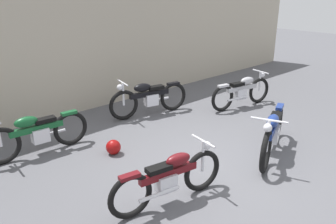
{
  "coord_description": "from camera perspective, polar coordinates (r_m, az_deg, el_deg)",
  "views": [
    {
      "loc": [
        -4.45,
        -3.56,
        3.14
      ],
      "look_at": [
        0.28,
        1.59,
        0.55
      ],
      "focal_mm": 36.86,
      "sensor_mm": 36.0,
      "label": 1
    }
  ],
  "objects": [
    {
      "name": "ground_plane",
      "position": [
        6.5,
        7.76,
        -8.74
      ],
      "size": [
        40.0,
        40.0,
        0.0
      ],
      "primitive_type": "plane",
      "color": "#56565B"
    },
    {
      "name": "building_wall",
      "position": [
        9.27,
        -13.48,
        10.27
      ],
      "size": [
        18.0,
        0.3,
        3.22
      ],
      "primitive_type": "cube",
      "color": "#B2A893",
      "rests_on": "ground_plane"
    },
    {
      "name": "helmet",
      "position": [
        6.87,
        -9.02,
        -5.76
      ],
      "size": [
        0.29,
        0.29,
        0.29
      ],
      "primitive_type": "sphere",
      "color": "maroon",
      "rests_on": "ground_plane"
    },
    {
      "name": "motorcycle_green",
      "position": [
        7.13,
        -20.93,
        -3.27
      ],
      "size": [
        2.07,
        0.58,
        0.93
      ],
      "rotation": [
        0.0,
        0.0,
        3.08
      ],
      "color": "black",
      "rests_on": "ground_plane"
    },
    {
      "name": "motorcycle_maroon",
      "position": [
        5.24,
        0.26,
        -10.83
      ],
      "size": [
        1.97,
        0.58,
        0.89
      ],
      "rotation": [
        0.0,
        0.0,
        -0.16
      ],
      "color": "black",
      "rests_on": "ground_plane"
    },
    {
      "name": "motorcycle_blue",
      "position": [
        6.93,
        16.91,
        -3.18
      ],
      "size": [
        2.09,
        1.05,
        1.0
      ],
      "rotation": [
        0.0,
        0.0,
        3.54
      ],
      "color": "black",
      "rests_on": "ground_plane"
    },
    {
      "name": "motorcycle_silver",
      "position": [
        9.52,
        12.15,
        3.39
      ],
      "size": [
        2.02,
        0.64,
        0.91
      ],
      "rotation": [
        0.0,
        0.0,
        -0.19
      ],
      "color": "black",
      "rests_on": "ground_plane"
    },
    {
      "name": "motorcycle_black",
      "position": [
        8.71,
        -3.22,
        2.4
      ],
      "size": [
        2.12,
        0.74,
        0.97
      ],
      "rotation": [
        0.0,
        0.0,
        2.92
      ],
      "color": "black",
      "rests_on": "ground_plane"
    }
  ]
}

